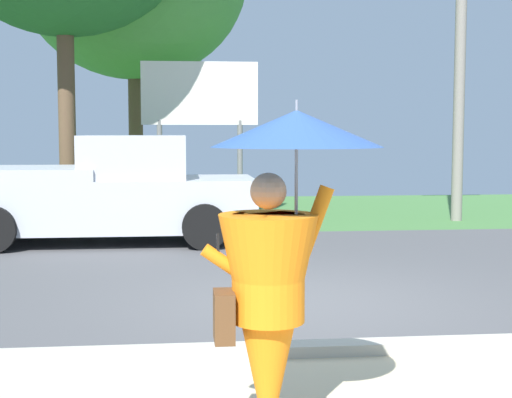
{
  "coord_description": "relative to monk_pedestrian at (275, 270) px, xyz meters",
  "views": [
    {
      "loc": [
        -1.42,
        -8.33,
        1.94
      ],
      "look_at": [
        -0.44,
        1.0,
        1.1
      ],
      "focal_mm": 52.65,
      "sensor_mm": 36.0,
      "label": 1
    }
  ],
  "objects": [
    {
      "name": "ground_plane",
      "position": [
        0.84,
        6.87,
        -1.16
      ],
      "size": [
        40.0,
        22.0,
        0.2
      ],
      "color": "#4C4C4F"
    },
    {
      "name": "roadside_billboard",
      "position": [
        -0.07,
        12.49,
        1.43
      ],
      "size": [
        2.6,
        0.12,
        3.5
      ],
      "color": "slate",
      "rests_on": "ground_plane"
    },
    {
      "name": "utility_pole",
      "position": [
        5.51,
        11.41,
        2.9
      ],
      "size": [
        1.8,
        0.24,
        7.67
      ],
      "color": "gray",
      "rests_on": "ground_plane"
    },
    {
      "name": "pickup_truck",
      "position": [
        -1.81,
        8.91,
        -0.25
      ],
      "size": [
        5.2,
        2.28,
        1.88
      ],
      "rotation": [
        0.0,
        0.0,
        0.13
      ],
      "color": "#ADB2BA",
      "rests_on": "ground_plane"
    },
    {
      "name": "monk_pedestrian",
      "position": [
        0.0,
        0.0,
        0.0
      ],
      "size": [
        1.09,
        1.03,
        2.13
      ],
      "rotation": [
        0.0,
        0.0,
        -0.05
      ],
      "color": "orange",
      "rests_on": "ground_plane"
    }
  ]
}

